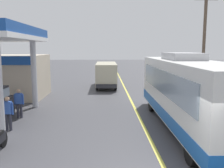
% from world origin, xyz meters
% --- Properties ---
extents(ground, '(120.00, 120.00, 0.00)m').
position_xyz_m(ground, '(0.00, 20.00, 0.00)').
color(ground, '#424247').
extents(lane_divider_stripe, '(0.16, 50.00, 0.01)m').
position_xyz_m(lane_divider_stripe, '(0.00, 15.00, 0.00)').
color(lane_divider_stripe, '#D8CC4C').
rests_on(lane_divider_stripe, ground).
extents(coach_bus_main, '(2.60, 11.04, 3.69)m').
position_xyz_m(coach_bus_main, '(2.09, 5.81, 1.72)').
color(coach_bus_main, white).
rests_on(coach_bus_main, ground).
extents(minibus_opposing_lane, '(2.04, 6.13, 2.44)m').
position_xyz_m(minibus_opposing_lane, '(-1.85, 18.95, 1.47)').
color(minibus_opposing_lane, '#BFB799').
rests_on(minibus_opposing_lane, ground).
extents(pedestrian_near_pump, '(0.55, 0.22, 1.66)m').
position_xyz_m(pedestrian_near_pump, '(-6.58, 5.62, 0.93)').
color(pedestrian_near_pump, '#33333F').
rests_on(pedestrian_near_pump, ground).
extents(pedestrian_by_shop, '(0.55, 0.22, 1.66)m').
position_xyz_m(pedestrian_by_shop, '(-6.80, 7.77, 0.93)').
color(pedestrian_by_shop, '#33333F').
rests_on(pedestrian_by_shop, ground).
extents(utility_pole_roadside, '(1.80, 0.24, 8.23)m').
position_xyz_m(utility_pole_roadside, '(5.78, 13.30, 4.30)').
color(utility_pole_roadside, brown).
rests_on(utility_pole_roadside, ground).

